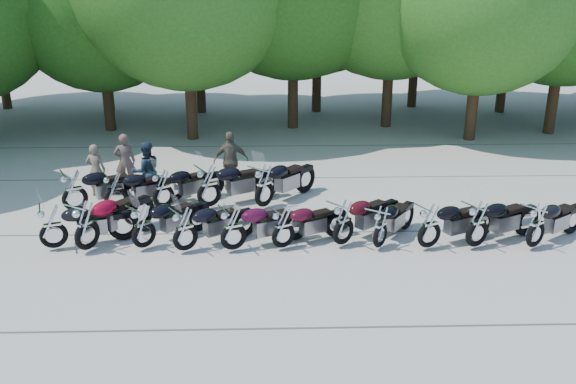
{
  "coord_description": "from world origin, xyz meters",
  "views": [
    {
      "loc": [
        -0.4,
        -12.79,
        6.13
      ],
      "look_at": [
        0.0,
        1.5,
        1.1
      ],
      "focal_mm": 38.0,
      "sensor_mm": 36.0,
      "label": 1
    }
  ],
  "objects_px": {
    "motorcycle_0": "(52,225)",
    "motorcycle_2": "(143,225)",
    "motorcycle_1": "(86,224)",
    "motorcycle_7": "(381,226)",
    "motorcycle_10": "(537,224)",
    "motorcycle_4": "(233,227)",
    "motorcycle_14": "(209,185)",
    "motorcycle_9": "(478,223)",
    "rider_2": "(231,161)",
    "motorcycle_8": "(430,225)",
    "motorcycle_5": "(283,226)",
    "motorcycle_15": "(264,184)",
    "motorcycle_11": "(74,189)",
    "rider_3": "(125,161)",
    "motorcycle_13": "(163,188)",
    "rider_0": "(96,170)",
    "motorcycle_6": "(344,221)",
    "rider_1": "(147,171)",
    "motorcycle_12": "(115,190)",
    "motorcycle_3": "(185,228)"
  },
  "relations": [
    {
      "from": "motorcycle_6",
      "to": "rider_3",
      "type": "relative_size",
      "value": 1.35
    },
    {
      "from": "motorcycle_1",
      "to": "motorcycle_2",
      "type": "bearing_deg",
      "value": -143.24
    },
    {
      "from": "motorcycle_10",
      "to": "motorcycle_9",
      "type": "bearing_deg",
      "value": 52.9
    },
    {
      "from": "motorcycle_2",
      "to": "motorcycle_1",
      "type": "bearing_deg",
      "value": 49.71
    },
    {
      "from": "motorcycle_13",
      "to": "motorcycle_0",
      "type": "bearing_deg",
      "value": 102.94
    },
    {
      "from": "motorcycle_9",
      "to": "motorcycle_10",
      "type": "xyz_separation_m",
      "value": [
        1.38,
        -0.06,
        -0.03
      ]
    },
    {
      "from": "motorcycle_9",
      "to": "rider_0",
      "type": "distance_m",
      "value": 10.84
    },
    {
      "from": "motorcycle_12",
      "to": "motorcycle_15",
      "type": "distance_m",
      "value": 4.1
    },
    {
      "from": "motorcycle_2",
      "to": "motorcycle_13",
      "type": "bearing_deg",
      "value": -44.31
    },
    {
      "from": "motorcycle_1",
      "to": "rider_0",
      "type": "relative_size",
      "value": 1.57
    },
    {
      "from": "motorcycle_12",
      "to": "rider_1",
      "type": "relative_size",
      "value": 1.27
    },
    {
      "from": "motorcycle_13",
      "to": "rider_0",
      "type": "height_order",
      "value": "rider_0"
    },
    {
      "from": "motorcycle_2",
      "to": "rider_0",
      "type": "bearing_deg",
      "value": -15.2
    },
    {
      "from": "motorcycle_13",
      "to": "rider_3",
      "type": "height_order",
      "value": "rider_3"
    },
    {
      "from": "motorcycle_2",
      "to": "motorcycle_8",
      "type": "height_order",
      "value": "motorcycle_8"
    },
    {
      "from": "motorcycle_3",
      "to": "motorcycle_6",
      "type": "height_order",
      "value": "motorcycle_6"
    },
    {
      "from": "motorcycle_3",
      "to": "motorcycle_6",
      "type": "relative_size",
      "value": 0.95
    },
    {
      "from": "motorcycle_1",
      "to": "motorcycle_7",
      "type": "bearing_deg",
      "value": -147.22
    },
    {
      "from": "motorcycle_11",
      "to": "rider_3",
      "type": "relative_size",
      "value": 1.4
    },
    {
      "from": "motorcycle_0",
      "to": "motorcycle_2",
      "type": "relative_size",
      "value": 1.0
    },
    {
      "from": "motorcycle_8",
      "to": "motorcycle_12",
      "type": "xyz_separation_m",
      "value": [
        -8.03,
        2.79,
        -0.02
      ]
    },
    {
      "from": "motorcycle_4",
      "to": "motorcycle_11",
      "type": "relative_size",
      "value": 0.94
    },
    {
      "from": "motorcycle_9",
      "to": "rider_1",
      "type": "xyz_separation_m",
      "value": [
        -8.47,
        3.67,
        0.21
      ]
    },
    {
      "from": "motorcycle_5",
      "to": "motorcycle_10",
      "type": "height_order",
      "value": "motorcycle_10"
    },
    {
      "from": "motorcycle_8",
      "to": "rider_1",
      "type": "distance_m",
      "value": 8.2
    },
    {
      "from": "motorcycle_2",
      "to": "motorcycle_9",
      "type": "height_order",
      "value": "motorcycle_9"
    },
    {
      "from": "motorcycle_14",
      "to": "motorcycle_15",
      "type": "bearing_deg",
      "value": -120.25
    },
    {
      "from": "motorcycle_9",
      "to": "motorcycle_10",
      "type": "bearing_deg",
      "value": -119.97
    },
    {
      "from": "motorcycle_14",
      "to": "rider_1",
      "type": "distance_m",
      "value": 2.03
    },
    {
      "from": "motorcycle_0",
      "to": "rider_2",
      "type": "bearing_deg",
      "value": -62.69
    },
    {
      "from": "motorcycle_4",
      "to": "motorcycle_13",
      "type": "relative_size",
      "value": 0.99
    },
    {
      "from": "motorcycle_1",
      "to": "rider_3",
      "type": "distance_m",
      "value": 4.64
    },
    {
      "from": "rider_2",
      "to": "motorcycle_5",
      "type": "bearing_deg",
      "value": 100.03
    },
    {
      "from": "motorcycle_4",
      "to": "rider_3",
      "type": "bearing_deg",
      "value": 12.69
    },
    {
      "from": "motorcycle_0",
      "to": "motorcycle_14",
      "type": "bearing_deg",
      "value": -72.62
    },
    {
      "from": "motorcycle_4",
      "to": "motorcycle_10",
      "type": "distance_m",
      "value": 7.16
    },
    {
      "from": "motorcycle_10",
      "to": "motorcycle_13",
      "type": "height_order",
      "value": "motorcycle_13"
    },
    {
      "from": "motorcycle_13",
      "to": "motorcycle_12",
      "type": "bearing_deg",
      "value": 55.95
    },
    {
      "from": "motorcycle_8",
      "to": "motorcycle_14",
      "type": "bearing_deg",
      "value": 37.06
    },
    {
      "from": "motorcycle_4",
      "to": "motorcycle_9",
      "type": "relative_size",
      "value": 0.96
    },
    {
      "from": "motorcycle_3",
      "to": "rider_3",
      "type": "bearing_deg",
      "value": -6.59
    },
    {
      "from": "motorcycle_1",
      "to": "motorcycle_14",
      "type": "xyz_separation_m",
      "value": [
        2.6,
        2.77,
        0.01
      ]
    },
    {
      "from": "rider_2",
      "to": "motorcycle_14",
      "type": "bearing_deg",
      "value": 64.48
    },
    {
      "from": "motorcycle_14",
      "to": "motorcycle_15",
      "type": "relative_size",
      "value": 0.99
    },
    {
      "from": "rider_2",
      "to": "motorcycle_3",
      "type": "bearing_deg",
      "value": 71.55
    },
    {
      "from": "motorcycle_6",
      "to": "motorcycle_9",
      "type": "relative_size",
      "value": 0.98
    },
    {
      "from": "motorcycle_10",
      "to": "motorcycle_14",
      "type": "height_order",
      "value": "motorcycle_14"
    },
    {
      "from": "motorcycle_5",
      "to": "rider_3",
      "type": "bearing_deg",
      "value": 16.54
    },
    {
      "from": "motorcycle_10",
      "to": "motorcycle_4",
      "type": "bearing_deg",
      "value": 54.86
    },
    {
      "from": "motorcycle_1",
      "to": "motorcycle_11",
      "type": "xyz_separation_m",
      "value": [
        -1.06,
        2.57,
        -0.02
      ]
    }
  ]
}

